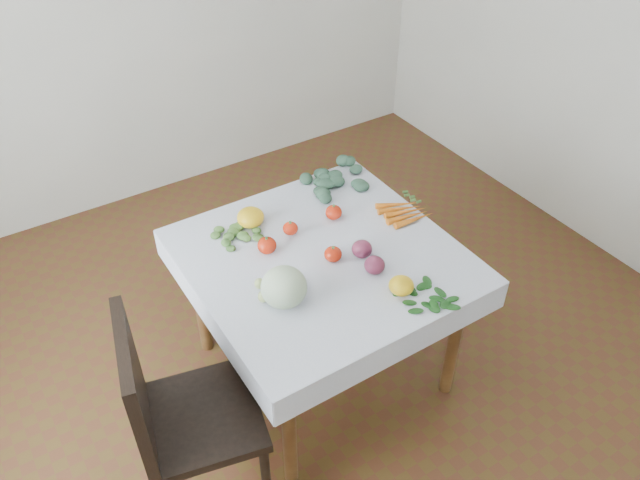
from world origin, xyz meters
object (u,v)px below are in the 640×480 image
object	(u,v)px
table	(323,272)
cabbage	(284,287)
chair	(174,410)
heirloom_back	(251,217)
carrot_bunch	(404,213)

from	to	relation	value
table	cabbage	world-z (taller)	cabbage
chair	heirloom_back	bearing A→B (deg)	43.35
chair	cabbage	xyz separation A→B (m)	(0.54, 0.10, 0.27)
cabbage	heirloom_back	world-z (taller)	cabbage
cabbage	heirloom_back	bearing A→B (deg)	76.92
table	carrot_bunch	world-z (taller)	carrot_bunch
cabbage	table	bearing A→B (deg)	30.01
carrot_bunch	heirloom_back	bearing A→B (deg)	153.56
table	cabbage	distance (m)	0.38
table	heirloom_back	world-z (taller)	heirloom_back
chair	cabbage	size ratio (longest dim) A/B	5.36
cabbage	heirloom_back	xyz separation A→B (m)	(0.12, 0.52, -0.04)
cabbage	carrot_bunch	world-z (taller)	cabbage
chair	table	bearing A→B (deg)	17.99
cabbage	carrot_bunch	xyz separation A→B (m)	(0.77, 0.20, -0.07)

